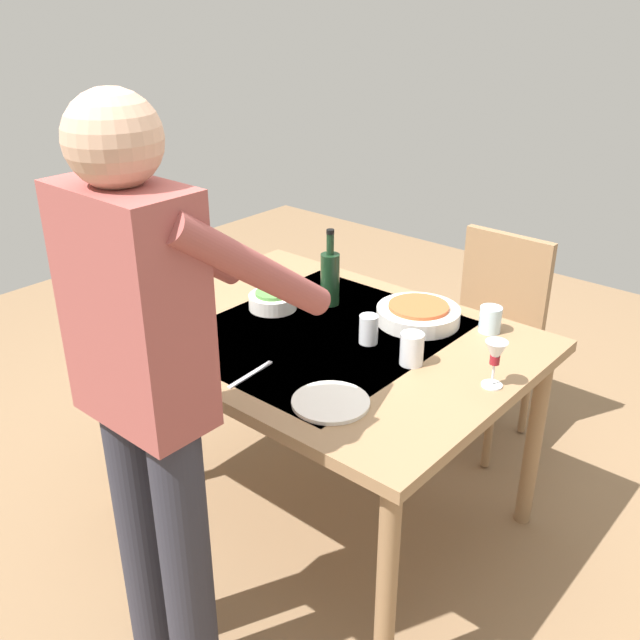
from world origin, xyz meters
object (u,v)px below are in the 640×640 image
object	(u,v)px
person_server	(150,384)
water_cup_near_left	(490,319)
water_cup_near_right	(412,349)
side_bowl_salad	(273,300)
wine_bottle	(330,277)
dinner_plate_far	(143,323)
wine_glass_left	(495,356)
water_cup_far_left	(369,329)
serving_bowl_pasta	(418,314)
dining_table	(320,352)
dinner_plate_near	(331,402)
chair_near	(490,325)

from	to	relation	value
person_server	water_cup_near_left	distance (m)	1.24
water_cup_near_right	side_bowl_salad	size ratio (longest dim) A/B	0.59
wine_bottle	person_server	bearing A→B (deg)	103.69
dinner_plate_far	side_bowl_salad	bearing A→B (deg)	-121.64
water_cup_near_left	dinner_plate_far	bearing A→B (deg)	38.26
wine_glass_left	water_cup_near_left	xyz separation A→B (m)	(0.19, -0.33, -0.06)
water_cup_far_left	serving_bowl_pasta	xyz separation A→B (m)	(-0.04, -0.25, -0.02)
water_cup_far_left	serving_bowl_pasta	size ratio (longest dim) A/B	0.34
water_cup_near_right	serving_bowl_pasta	bearing A→B (deg)	-60.40
dining_table	person_server	xyz separation A→B (m)	(-0.11, 0.79, 0.27)
wine_bottle	water_cup_near_right	xyz separation A→B (m)	(-0.50, 0.19, -0.06)
dining_table	wine_bottle	size ratio (longest dim) A/B	4.79
wine_glass_left	dinner_plate_near	xyz separation A→B (m)	(0.31, 0.40, -0.10)
water_cup_near_left	dinner_plate_near	bearing A→B (deg)	80.87
water_cup_near_left	water_cup_near_right	bearing A→B (deg)	78.52
dinner_plate_far	wine_glass_left	bearing A→B (deg)	-159.59
water_cup_near_left	dinner_plate_near	world-z (taller)	water_cup_near_left
dining_table	water_cup_far_left	xyz separation A→B (m)	(-0.17, -0.05, 0.13)
serving_bowl_pasta	dinner_plate_near	size ratio (longest dim) A/B	1.30
water_cup_near_right	dinner_plate_near	xyz separation A→B (m)	(0.04, 0.35, -0.05)
person_server	water_cup_near_left	world-z (taller)	person_server
water_cup_far_left	side_bowl_salad	xyz separation A→B (m)	(0.44, 0.01, -0.02)
wine_glass_left	water_cup_near_right	size ratio (longest dim) A/B	1.41
dinner_plate_near	dinner_plate_far	bearing A→B (deg)	2.13
chair_near	wine_glass_left	xyz separation A→B (m)	(-0.44, 0.85, 0.35)
wine_glass_left	dinner_plate_far	distance (m)	1.23
person_server	wine_bottle	distance (m)	1.04
person_server	dinner_plate_far	distance (m)	0.78
water_cup_near_right	chair_near	bearing A→B (deg)	-79.18
dinner_plate_near	dinner_plate_far	distance (m)	0.85
side_bowl_salad	dinner_plate_near	distance (m)	0.71
water_cup_near_right	water_cup_far_left	xyz separation A→B (m)	(0.19, -0.03, -0.00)
wine_bottle	side_bowl_salad	xyz separation A→B (m)	(0.14, 0.17, -0.08)
dining_table	side_bowl_salad	distance (m)	0.29
serving_bowl_pasta	water_cup_near_right	bearing A→B (deg)	119.60
chair_near	water_cup_near_left	world-z (taller)	chair_near
water_cup_near_left	side_bowl_salad	xyz separation A→B (m)	(0.71, 0.35, -0.01)
water_cup_near_left	serving_bowl_pasta	xyz separation A→B (m)	(0.23, 0.10, -0.01)
water_cup_near_right	water_cup_far_left	distance (m)	0.20
wine_bottle	wine_glass_left	size ratio (longest dim) A/B	1.96
water_cup_near_left	dinner_plate_near	xyz separation A→B (m)	(0.12, 0.73, -0.04)
dinner_plate_far	person_server	bearing A→B (deg)	145.92
chair_near	wine_bottle	bearing A→B (deg)	64.55
dining_table	dinner_plate_far	bearing A→B (deg)	34.87
wine_bottle	dinner_plate_far	world-z (taller)	wine_bottle
serving_bowl_pasta	water_cup_far_left	bearing A→B (deg)	81.17
person_server	water_cup_near_left	xyz separation A→B (m)	(-0.33, -1.19, -0.14)
dining_table	serving_bowl_pasta	xyz separation A→B (m)	(-0.21, -0.30, 0.11)
wine_glass_left	serving_bowl_pasta	xyz separation A→B (m)	(0.42, -0.23, -0.07)
dining_table	wine_bottle	distance (m)	0.31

